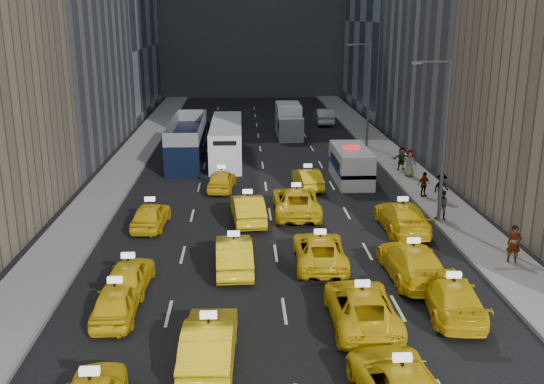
{
  "coord_description": "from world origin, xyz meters",
  "views": [
    {
      "loc": [
        -1.55,
        -19.38,
        11.1
      ],
      "look_at": [
        0.01,
        11.76,
        2.0
      ],
      "focal_mm": 40.0,
      "sensor_mm": 36.0,
      "label": 1
    }
  ],
  "objects_px": {
    "pedestrian_0": "(514,244)",
    "box_truck": "(289,121)",
    "taxi_2": "(400,384)",
    "nypd_van": "(351,165)",
    "double_decker": "(188,141)",
    "city_bus": "(227,141)"
  },
  "relations": [
    {
      "from": "pedestrian_0",
      "to": "box_truck",
      "type": "bearing_deg",
      "value": 117.01
    },
    {
      "from": "taxi_2",
      "to": "pedestrian_0",
      "type": "height_order",
      "value": "pedestrian_0"
    },
    {
      "from": "taxi_2",
      "to": "nypd_van",
      "type": "distance_m",
      "value": 25.33
    },
    {
      "from": "double_decker",
      "to": "taxi_2",
      "type": "bearing_deg",
      "value": -77.99
    },
    {
      "from": "nypd_van",
      "to": "pedestrian_0",
      "type": "relative_size",
      "value": 3.41
    },
    {
      "from": "nypd_van",
      "to": "pedestrian_0",
      "type": "height_order",
      "value": "nypd_van"
    },
    {
      "from": "box_truck",
      "to": "city_bus",
      "type": "bearing_deg",
      "value": -119.6
    },
    {
      "from": "pedestrian_0",
      "to": "double_decker",
      "type": "bearing_deg",
      "value": 140.29
    },
    {
      "from": "nypd_van",
      "to": "double_decker",
      "type": "distance_m",
      "value": 13.65
    },
    {
      "from": "nypd_van",
      "to": "pedestrian_0",
      "type": "distance_m",
      "value": 15.82
    },
    {
      "from": "double_decker",
      "to": "pedestrian_0",
      "type": "distance_m",
      "value": 27.52
    },
    {
      "from": "nypd_van",
      "to": "box_truck",
      "type": "height_order",
      "value": "box_truck"
    },
    {
      "from": "box_truck",
      "to": "pedestrian_0",
      "type": "distance_m",
      "value": 32.55
    },
    {
      "from": "pedestrian_0",
      "to": "nypd_van",
      "type": "bearing_deg",
      "value": 120.89
    },
    {
      "from": "taxi_2",
      "to": "pedestrian_0",
      "type": "xyz_separation_m",
      "value": [
        7.85,
        10.1,
        0.35
      ]
    },
    {
      "from": "nypd_van",
      "to": "city_bus",
      "type": "bearing_deg",
      "value": 136.04
    },
    {
      "from": "pedestrian_0",
      "to": "taxi_2",
      "type": "bearing_deg",
      "value": -114.95
    },
    {
      "from": "taxi_2",
      "to": "pedestrian_0",
      "type": "distance_m",
      "value": 12.8
    },
    {
      "from": "nypd_van",
      "to": "double_decker",
      "type": "bearing_deg",
      "value": 146.21
    },
    {
      "from": "nypd_van",
      "to": "box_truck",
      "type": "distance_m",
      "value": 16.8
    },
    {
      "from": "taxi_2",
      "to": "box_truck",
      "type": "distance_m",
      "value": 41.67
    },
    {
      "from": "nypd_van",
      "to": "double_decker",
      "type": "xyz_separation_m",
      "value": [
        -11.82,
        6.81,
        0.44
      ]
    }
  ]
}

